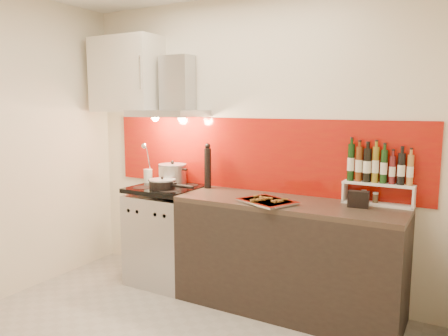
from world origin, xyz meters
The scene contains 13 objects.
back_wall centered at (0.00, 1.40, 1.30)m, with size 3.40×0.02×2.60m, color silver.
backsplash centered at (0.05, 1.39, 1.22)m, with size 3.00×0.02×0.64m, color #9E1A08.
range_stove centered at (-0.70, 1.10, 0.44)m, with size 0.60×0.60×0.91m.
counter centered at (0.50, 1.10, 0.45)m, with size 1.80×0.60×0.90m.
range_hood centered at (-0.70, 1.24, 1.74)m, with size 0.62×0.50×0.61m.
upper_cabinet centered at (-1.25, 1.22, 1.95)m, with size 0.70×0.35×0.72m, color beige.
stock_pot centered at (-0.72, 1.22, 1.01)m, with size 0.27×0.27×0.23m.
saute_pan centered at (-0.65, 0.99, 0.95)m, with size 0.46×0.24×0.11m.
utensil_jar centered at (-0.98, 1.17, 1.02)m, with size 0.08×0.13×0.40m.
pepper_mill centered at (-0.35, 1.27, 1.10)m, with size 0.06×0.06×0.41m.
step_shelf centered at (1.12, 1.32, 1.12)m, with size 0.52×0.14×0.46m.
caddy_box centered at (1.03, 1.16, 0.96)m, with size 0.15×0.06×0.13m, color black.
baking_tray centered at (0.38, 0.96, 0.92)m, with size 0.50×0.45×0.03m.
Camera 1 is at (1.72, -2.09, 1.65)m, focal length 35.00 mm.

